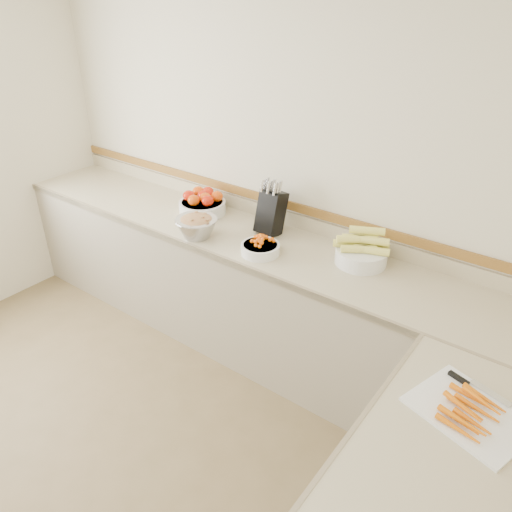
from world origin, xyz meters
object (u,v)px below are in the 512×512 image
Objects in this scene: corn_bowl at (361,251)px; rhubarb_bowl at (197,225)px; knife_block at (271,211)px; cutting_board at (470,411)px; cherry_tomato_bowl at (260,247)px; tomato_bowl at (203,203)px.

corn_bowl is 1.22× the size of rhubarb_bowl.
knife_block is 1.35× the size of rhubarb_bowl.
rhubarb_bowl is 1.99m from cutting_board.
corn_bowl is at bearing -1.30° from knife_block.
cherry_tomato_bowl is at bearing 8.06° from rhubarb_bowl.
cherry_tomato_bowl is 0.48m from rhubarb_bowl.
knife_block is 1.11× the size of corn_bowl.
rhubarb_bowl is at bearing -161.95° from corn_bowl.
cherry_tomato_bowl reaches higher than cutting_board.
tomato_bowl is at bearing -176.05° from knife_block.
knife_block is at bearing 44.88° from rhubarb_bowl.
tomato_bowl is 0.75m from cherry_tomato_bowl.
rhubarb_bowl is at bearing -53.74° from tomato_bowl.
cherry_tomato_bowl is (0.70, -0.24, -0.03)m from tomato_bowl.
tomato_bowl is at bearing -178.88° from corn_bowl.
cherry_tomato_bowl is at bearing -66.91° from knife_block.
rhubarb_bowl is (-1.03, -0.34, 0.00)m from corn_bowl.
knife_block is 1.80m from cutting_board.
cherry_tomato_bowl is 0.48× the size of cutting_board.
tomato_bowl reaches higher than rhubarb_bowl.
cutting_board is (0.89, -0.84, -0.06)m from corn_bowl.
knife_block is at bearing 151.50° from cutting_board.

